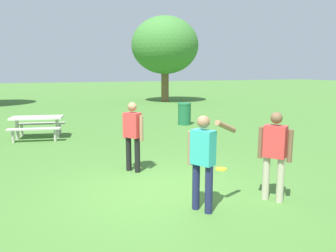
% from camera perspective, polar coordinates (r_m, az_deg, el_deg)
% --- Properties ---
extents(ground_plane, '(120.00, 120.00, 0.00)m').
position_cam_1_polar(ground_plane, '(6.76, -1.86, -10.85)').
color(ground_plane, '#447530').
extents(person_thrower, '(0.40, 0.51, 1.64)m').
position_cam_1_polar(person_thrower, '(7.69, -6.15, -1.07)').
color(person_thrower, black).
rests_on(person_thrower, ground).
extents(person_catcher, '(0.40, 0.51, 1.64)m').
position_cam_1_polar(person_catcher, '(6.21, 17.98, -4.08)').
color(person_catcher, '#B7AD93').
rests_on(person_catcher, ground).
extents(person_bystander, '(0.83, 0.55, 1.64)m').
position_cam_1_polar(person_bystander, '(5.51, 6.14, -5.17)').
color(person_bystander, '#1E234C').
rests_on(person_bystander, ground).
extents(frisbee, '(0.27, 0.27, 0.03)m').
position_cam_1_polar(frisbee, '(8.11, 9.20, -7.35)').
color(frisbee, yellow).
rests_on(frisbee, ground).
extents(picnic_table_near, '(1.94, 1.71, 0.77)m').
position_cam_1_polar(picnic_table_near, '(12.28, -21.71, 0.54)').
color(picnic_table_near, beige).
rests_on(picnic_table_near, ground).
extents(trash_can_further_along, '(0.59, 0.59, 0.96)m').
position_cam_1_polar(trash_can_further_along, '(14.38, 2.86, 2.15)').
color(trash_can_further_along, '#1E663D').
rests_on(trash_can_further_along, ground).
extents(tree_far_right, '(4.91, 4.91, 6.24)m').
position_cam_1_polar(tree_far_right, '(24.87, -0.54, 13.75)').
color(tree_far_right, brown).
rests_on(tree_far_right, ground).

